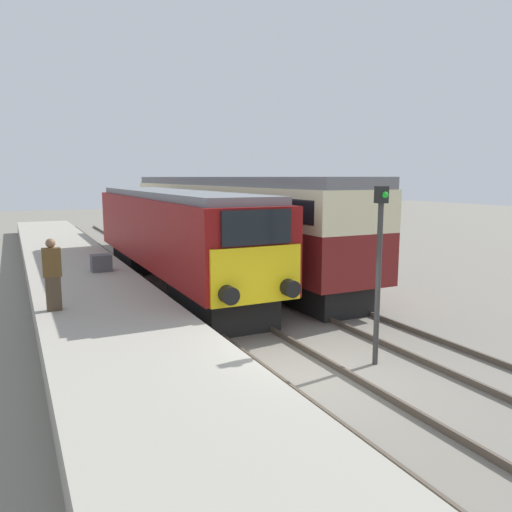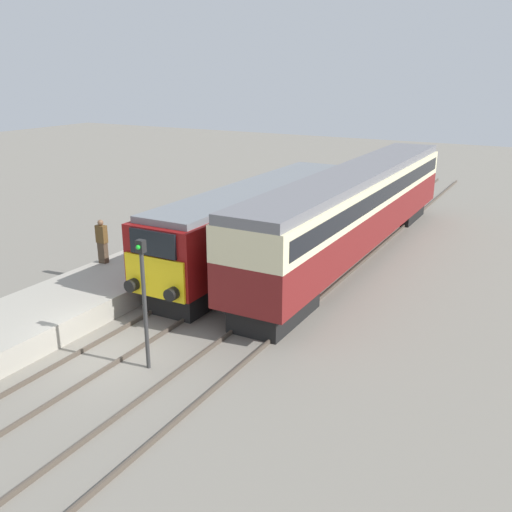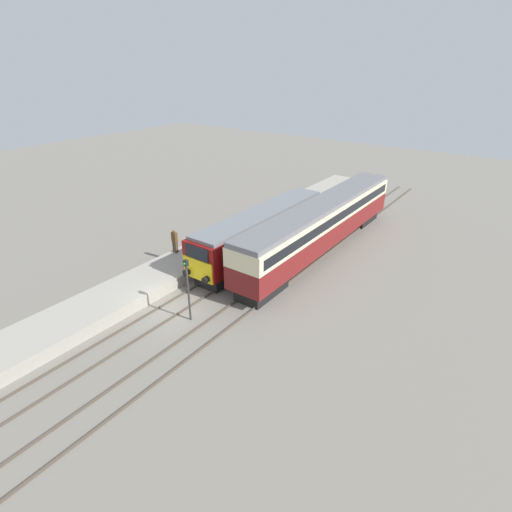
{
  "view_description": "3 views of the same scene",
  "coord_description": "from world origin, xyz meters",
  "px_view_note": "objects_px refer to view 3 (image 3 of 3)",
  "views": [
    {
      "loc": [
        -5.41,
        -8.37,
        4.15
      ],
      "look_at": [
        0.0,
        2.64,
        2.21
      ],
      "focal_mm": 35.0,
      "sensor_mm": 36.0,
      "label": 1
    },
    {
      "loc": [
        11.79,
        -11.61,
        8.44
      ],
      "look_at": [
        1.7,
        6.64,
        1.6
      ],
      "focal_mm": 40.0,
      "sensor_mm": 36.0,
      "label": 2
    },
    {
      "loc": [
        16.4,
        -13.57,
        13.8
      ],
      "look_at": [
        1.7,
        6.64,
        1.6
      ],
      "focal_mm": 28.0,
      "sensor_mm": 36.0,
      "label": 3
    }
  ],
  "objects_px": {
    "locomotive": "(262,230)",
    "passenger_carriage": "(322,222)",
    "luggage_crate": "(237,234)",
    "person_on_platform": "(175,241)",
    "signal_post": "(188,285)"
  },
  "relations": [
    {
      "from": "signal_post",
      "to": "person_on_platform",
      "type": "bearing_deg",
      "value": 142.05
    },
    {
      "from": "signal_post",
      "to": "passenger_carriage",
      "type": "bearing_deg",
      "value": 82.61
    },
    {
      "from": "person_on_platform",
      "to": "signal_post",
      "type": "relative_size",
      "value": 0.46
    },
    {
      "from": "luggage_crate",
      "to": "passenger_carriage",
      "type": "bearing_deg",
      "value": 28.19
    },
    {
      "from": "passenger_carriage",
      "to": "signal_post",
      "type": "bearing_deg",
      "value": -97.39
    },
    {
      "from": "person_on_platform",
      "to": "luggage_crate",
      "type": "bearing_deg",
      "value": 68.53
    },
    {
      "from": "locomotive",
      "to": "person_on_platform",
      "type": "xyz_separation_m",
      "value": [
        -4.58,
        -4.87,
        -0.33
      ]
    },
    {
      "from": "passenger_carriage",
      "to": "luggage_crate",
      "type": "height_order",
      "value": "passenger_carriage"
    },
    {
      "from": "passenger_carriage",
      "to": "luggage_crate",
      "type": "xyz_separation_m",
      "value": [
        -6.03,
        -3.23,
        -1.43
      ]
    },
    {
      "from": "locomotive",
      "to": "person_on_platform",
      "type": "height_order",
      "value": "locomotive"
    },
    {
      "from": "locomotive",
      "to": "signal_post",
      "type": "distance_m",
      "value": 9.92
    },
    {
      "from": "locomotive",
      "to": "luggage_crate",
      "type": "bearing_deg",
      "value": 177.76
    },
    {
      "from": "locomotive",
      "to": "luggage_crate",
      "type": "distance_m",
      "value": 2.8
    },
    {
      "from": "locomotive",
      "to": "person_on_platform",
      "type": "relative_size",
      "value": 8.07
    },
    {
      "from": "locomotive",
      "to": "passenger_carriage",
      "type": "bearing_deg",
      "value": 44.44
    }
  ]
}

